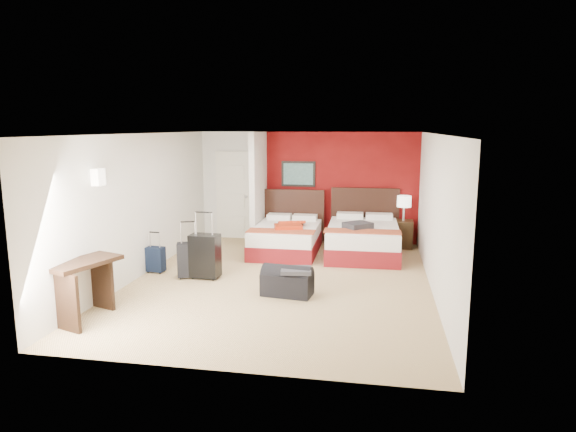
% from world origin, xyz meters
% --- Properties ---
extents(ground, '(6.50, 6.50, 0.00)m').
position_xyz_m(ground, '(0.00, 0.00, 0.00)').
color(ground, tan).
rests_on(ground, ground).
extents(room_walls, '(5.02, 6.52, 2.50)m').
position_xyz_m(room_walls, '(-1.40, 1.42, 1.26)').
color(room_walls, silver).
rests_on(room_walls, ground).
extents(red_accent_panel, '(3.50, 0.04, 2.50)m').
position_xyz_m(red_accent_panel, '(0.75, 3.23, 1.25)').
color(red_accent_panel, maroon).
rests_on(red_accent_panel, ground).
extents(partition_wall, '(0.12, 1.20, 2.50)m').
position_xyz_m(partition_wall, '(-1.00, 2.61, 1.25)').
color(partition_wall, silver).
rests_on(partition_wall, ground).
extents(entry_door, '(0.82, 0.06, 2.05)m').
position_xyz_m(entry_door, '(-1.75, 3.20, 1.02)').
color(entry_door, silver).
rests_on(entry_door, ground).
extents(bed_left, '(1.33, 1.89, 0.56)m').
position_xyz_m(bed_left, '(-0.27, 1.99, 0.28)').
color(bed_left, white).
rests_on(bed_left, ground).
extents(bed_right, '(1.49, 2.09, 0.62)m').
position_xyz_m(bed_right, '(1.33, 2.07, 0.31)').
color(bed_right, silver).
rests_on(bed_right, ground).
extents(red_suitcase_open, '(0.74, 0.88, 0.10)m').
position_xyz_m(red_suitcase_open, '(-0.17, 1.89, 0.61)').
color(red_suitcase_open, '#B82D0F').
rests_on(red_suitcase_open, bed_left).
extents(jacket_bundle, '(0.64, 0.63, 0.12)m').
position_xyz_m(jacket_bundle, '(1.23, 1.77, 0.68)').
color(jacket_bundle, '#333438').
rests_on(jacket_bundle, bed_right).
extents(nightstand, '(0.44, 0.44, 0.60)m').
position_xyz_m(nightstand, '(2.17, 2.89, 0.30)').
color(nightstand, '#301F10').
rests_on(nightstand, ground).
extents(table_lamp, '(0.33, 0.33, 0.54)m').
position_xyz_m(table_lamp, '(2.17, 2.89, 0.87)').
color(table_lamp, silver).
rests_on(table_lamp, nightstand).
extents(suitcase_black, '(0.52, 0.34, 0.75)m').
position_xyz_m(suitcase_black, '(-1.33, -0.03, 0.37)').
color(suitcase_black, black).
rests_on(suitcase_black, ground).
extents(suitcase_charcoal, '(0.46, 0.36, 0.59)m').
position_xyz_m(suitcase_charcoal, '(-1.62, -0.05, 0.30)').
color(suitcase_charcoal, black).
rests_on(suitcase_charcoal, ground).
extents(suitcase_navy, '(0.34, 0.22, 0.44)m').
position_xyz_m(suitcase_navy, '(-2.33, 0.14, 0.22)').
color(suitcase_navy, black).
rests_on(suitcase_navy, ground).
extents(duffel_bag, '(0.83, 0.51, 0.39)m').
position_xyz_m(duffel_bag, '(0.24, -0.66, 0.20)').
color(duffel_bag, black).
rests_on(duffel_bag, ground).
extents(jacket_draped, '(0.51, 0.45, 0.06)m').
position_xyz_m(jacket_draped, '(0.39, -0.71, 0.43)').
color(jacket_draped, '#35353A').
rests_on(jacket_draped, duffel_bag).
extents(desk, '(0.79, 1.10, 0.83)m').
position_xyz_m(desk, '(-2.31, -2.13, 0.42)').
color(desk, black).
rests_on(desk, ground).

